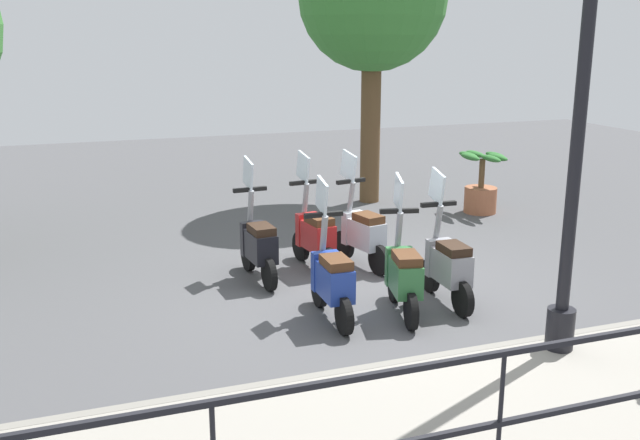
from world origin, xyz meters
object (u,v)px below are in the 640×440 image
object	(u,v)px
scooter_far_0	(362,232)
lamp_post_near	(578,136)
potted_palm	(481,188)
scooter_near_1	(403,274)
scooter_far_2	(258,244)
scooter_near_2	(332,278)
scooter_near_0	(447,264)
scooter_far_1	(314,234)

from	to	relation	value
scooter_far_0	lamp_post_near	bearing A→B (deg)	179.03
potted_palm	scooter_near_1	bearing A→B (deg)	138.46
scooter_near_1	lamp_post_near	bearing A→B (deg)	-138.17
potted_palm	scooter_far_0	world-z (taller)	scooter_far_0
scooter_far_2	scooter_near_1	bearing A→B (deg)	-147.63
potted_palm	scooter_far_0	distance (m)	3.75
potted_palm	scooter_far_0	xyz separation A→B (m)	(-2.07, 3.13, 0.04)
scooter_near_1	scooter_near_2	bearing A→B (deg)	94.05
potted_palm	scooter_near_0	xyz separation A→B (m)	(-3.65, 2.73, 0.04)
lamp_post_near	scooter_far_1	xyz separation A→B (m)	(3.43, 1.27, -1.70)
potted_palm	scooter_near_0	world-z (taller)	scooter_near_0
scooter_far_0	scooter_far_1	size ratio (longest dim) A/B	1.00
scooter_far_0	scooter_far_2	size ratio (longest dim) A/B	1.00
potted_palm	scooter_far_2	world-z (taller)	scooter_far_2
scooter_near_0	scooter_near_1	size ratio (longest dim) A/B	1.00
scooter_far_2	scooter_far_1	bearing A→B (deg)	-81.05
scooter_near_0	scooter_far_1	world-z (taller)	same
potted_palm	scooter_far_1	bearing A→B (deg)	117.40
scooter_near_0	scooter_far_1	size ratio (longest dim) A/B	1.00
scooter_near_0	scooter_far_2	bearing A→B (deg)	52.92
scooter_near_2	lamp_post_near	bearing A→B (deg)	-134.33
potted_palm	scooter_near_1	distance (m)	5.06
scooter_near_0	scooter_far_0	size ratio (longest dim) A/B	1.00
scooter_near_0	scooter_far_2	xyz separation A→B (m)	(1.51, 1.84, 0.00)
lamp_post_near	scooter_far_1	distance (m)	4.03
lamp_post_near	potted_palm	world-z (taller)	lamp_post_near
lamp_post_near	potted_palm	distance (m)	6.17
lamp_post_near	scooter_near_0	size ratio (longest dim) A/B	2.96
scooter_near_1	scooter_far_1	bearing A→B (deg)	25.23
scooter_near_2	scooter_far_0	bearing A→B (deg)	-31.56
scooter_near_0	scooter_far_1	bearing A→B (deg)	33.42
scooter_near_1	scooter_far_0	xyz separation A→B (m)	(1.72, -0.23, 0.00)
lamp_post_near	scooter_far_0	xyz separation A→B (m)	(3.30, 0.64, -1.70)
scooter_near_1	potted_palm	bearing A→B (deg)	-28.59
scooter_far_2	scooter_near_2	bearing A→B (deg)	-168.68
scooter_near_0	scooter_far_0	world-z (taller)	same
scooter_far_0	potted_palm	bearing A→B (deg)	-68.49
scooter_near_0	scooter_far_1	distance (m)	1.99
lamp_post_near	scooter_near_2	bearing A→B (deg)	44.37
potted_palm	scooter_far_0	size ratio (longest dim) A/B	0.69
scooter_far_1	scooter_far_2	xyz separation A→B (m)	(-0.19, 0.82, 0.00)
potted_palm	scooter_near_1	world-z (taller)	scooter_near_1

